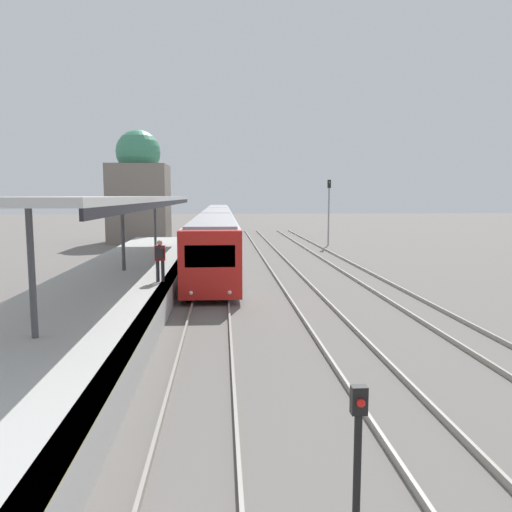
{
  "coord_description": "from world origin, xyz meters",
  "views": [
    {
      "loc": [
        0.48,
        -1.56,
        4.33
      ],
      "look_at": [
        2.0,
        20.7,
        1.64
      ],
      "focal_mm": 35.0,
      "sensor_mm": 36.0,
      "label": 1
    }
  ],
  "objects_px": {
    "train_near": "(217,225)",
    "signal_post_near": "(358,445)",
    "person_on_platform": "(160,257)",
    "signal_mast_far": "(329,205)"
  },
  "relations": [
    {
      "from": "train_near",
      "to": "signal_post_near",
      "type": "bearing_deg",
      "value": -86.81
    },
    {
      "from": "person_on_platform",
      "to": "train_near",
      "type": "bearing_deg",
      "value": 85.44
    },
    {
      "from": "person_on_platform",
      "to": "signal_mast_far",
      "type": "relative_size",
      "value": 0.29
    },
    {
      "from": "signal_post_near",
      "to": "train_near",
      "type": "bearing_deg",
      "value": 93.19
    },
    {
      "from": "train_near",
      "to": "signal_post_near",
      "type": "relative_size",
      "value": 25.39
    },
    {
      "from": "person_on_platform",
      "to": "signal_post_near",
      "type": "height_order",
      "value": "person_on_platform"
    },
    {
      "from": "signal_post_near",
      "to": "signal_mast_far",
      "type": "xyz_separation_m",
      "value": [
        7.67,
        37.54,
        2.32
      ]
    },
    {
      "from": "signal_post_near",
      "to": "signal_mast_far",
      "type": "relative_size",
      "value": 0.35
    },
    {
      "from": "person_on_platform",
      "to": "signal_mast_far",
      "type": "height_order",
      "value": "signal_mast_far"
    },
    {
      "from": "person_on_platform",
      "to": "signal_mast_far",
      "type": "bearing_deg",
      "value": 63.41
    }
  ]
}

